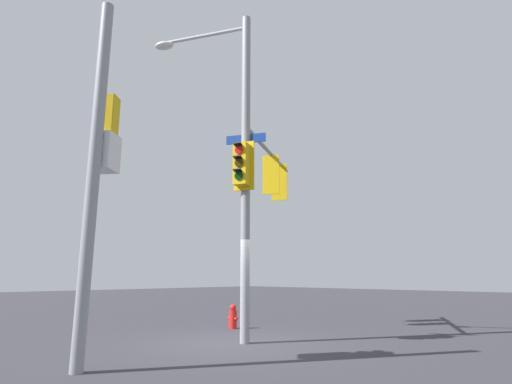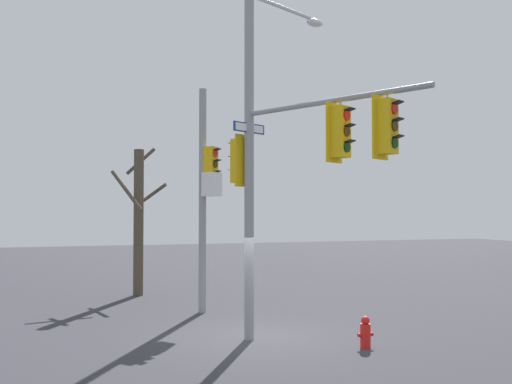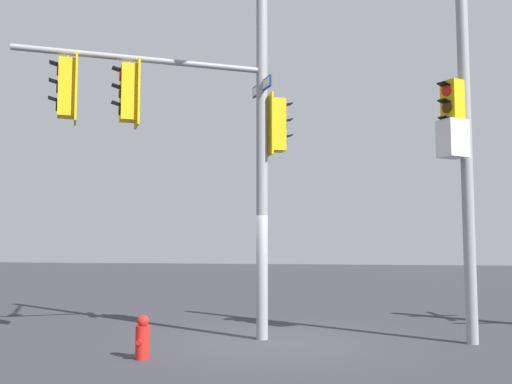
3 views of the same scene
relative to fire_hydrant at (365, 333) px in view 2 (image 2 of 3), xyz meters
name	(u,v)px [view 2 (image 2 of 3)]	position (x,y,z in m)	size (l,w,h in m)	color
ground_plane	(255,338)	(-2.05, 1.84, -0.34)	(80.00, 80.00, 0.00)	#333239
main_signal_pole_assembly	(284,138)	(-1.68, 0.81, 4.53)	(3.18, 5.87, 8.85)	gray
secondary_pole_assembly	(206,190)	(-2.37, 5.62, 3.47)	(0.65, 0.73, 6.98)	gray
fire_hydrant	(365,333)	(0.00, 0.00, 0.00)	(0.38, 0.24, 0.73)	red
bare_tree_behind_pole	(139,218)	(-3.87, 10.05, 2.53)	(2.11, 2.10, 5.58)	#4D4332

